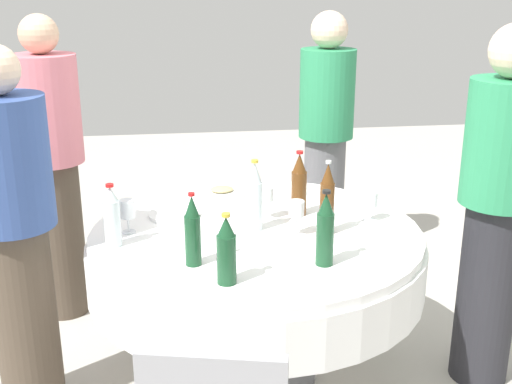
% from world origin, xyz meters
% --- Properties ---
extents(ground_plane, '(10.00, 10.00, 0.00)m').
position_xyz_m(ground_plane, '(0.00, 0.00, 0.00)').
color(ground_plane, '#B7B2A8').
extents(dining_table, '(1.47, 1.47, 0.74)m').
position_xyz_m(dining_table, '(0.00, 0.00, 0.59)').
color(dining_table, white).
rests_on(dining_table, ground_plane).
extents(bottle_clear_left, '(0.07, 0.07, 0.32)m').
position_xyz_m(bottle_clear_left, '(-0.01, 0.00, 0.89)').
color(bottle_clear_left, silver).
rests_on(bottle_clear_left, dining_table).
extents(bottle_clear_west, '(0.07, 0.07, 0.27)m').
position_xyz_m(bottle_clear_west, '(-0.60, -0.10, 0.86)').
color(bottle_clear_west, silver).
rests_on(bottle_clear_west, dining_table).
extents(bottle_dark_green_north, '(0.06, 0.06, 0.29)m').
position_xyz_m(bottle_dark_green_north, '(-0.29, -0.33, 0.87)').
color(bottle_dark_green_north, '#194728').
rests_on(bottle_dark_green_north, dining_table).
extents(bottle_brown_right, '(0.07, 0.07, 0.30)m').
position_xyz_m(bottle_brown_right, '(0.22, 0.16, 0.88)').
color(bottle_brown_right, '#593314').
rests_on(bottle_brown_right, dining_table).
extents(bottle_brown_outer, '(0.06, 0.06, 0.32)m').
position_xyz_m(bottle_brown_outer, '(0.29, -0.08, 0.89)').
color(bottle_brown_outer, '#593314').
rests_on(bottle_brown_outer, dining_table).
extents(bottle_dark_green_south, '(0.07, 0.07, 0.30)m').
position_xyz_m(bottle_dark_green_south, '(0.21, -0.39, 0.88)').
color(bottle_dark_green_south, '#194728').
rests_on(bottle_dark_green_south, dining_table).
extents(bottle_dark_green_east, '(0.07, 0.07, 0.27)m').
position_xyz_m(bottle_dark_green_east, '(-0.17, -0.50, 0.86)').
color(bottle_dark_green_east, '#194728').
rests_on(bottle_dark_green_east, dining_table).
extents(wine_glass_right, '(0.06, 0.06, 0.13)m').
position_xyz_m(wine_glass_right, '(0.52, 0.04, 0.84)').
color(wine_glass_right, white).
rests_on(wine_glass_right, dining_table).
extents(wine_glass_outer, '(0.07, 0.07, 0.15)m').
position_xyz_m(wine_glass_outer, '(0.16, -0.09, 0.85)').
color(wine_glass_outer, white).
rests_on(wine_glass_outer, dining_table).
extents(wine_glass_south, '(0.06, 0.06, 0.15)m').
position_xyz_m(wine_glass_south, '(0.07, 0.13, 0.85)').
color(wine_glass_south, white).
rests_on(wine_glass_south, dining_table).
extents(wine_glass_east, '(0.07, 0.07, 0.15)m').
position_xyz_m(wine_glass_east, '(-0.55, 0.04, 0.84)').
color(wine_glass_east, white).
rests_on(wine_glass_east, dining_table).
extents(plate_mid, '(0.26, 0.26, 0.04)m').
position_xyz_m(plate_mid, '(-0.11, 0.50, 0.75)').
color(plate_mid, white).
rests_on(plate_mid, dining_table).
extents(plate_near, '(0.24, 0.24, 0.02)m').
position_xyz_m(plate_near, '(-0.35, 0.21, 0.75)').
color(plate_near, white).
rests_on(plate_near, dining_table).
extents(spoon_west, '(0.04, 0.18, 0.00)m').
position_xyz_m(spoon_west, '(-0.10, 0.24, 0.74)').
color(spoon_west, silver).
rests_on(spoon_west, dining_table).
extents(fork_north, '(0.17, 0.09, 0.00)m').
position_xyz_m(fork_north, '(-0.05, -0.15, 0.74)').
color(fork_north, silver).
rests_on(fork_north, dining_table).
extents(spoon_right, '(0.03, 0.18, 0.00)m').
position_xyz_m(spoon_right, '(0.32, 0.38, 0.74)').
color(spoon_right, silver).
rests_on(spoon_right, dining_table).
extents(person_left, '(0.34, 0.34, 1.62)m').
position_xyz_m(person_left, '(-0.97, 0.77, 0.85)').
color(person_left, '#4C3F33').
rests_on(person_left, ground_plane).
extents(person_west, '(0.34, 0.34, 1.62)m').
position_xyz_m(person_west, '(1.03, -0.14, 0.85)').
color(person_west, '#26262B').
rests_on(person_west, ground_plane).
extents(person_north, '(0.34, 0.34, 1.60)m').
position_xyz_m(person_north, '(0.61, 1.27, 0.84)').
color(person_north, slate).
rests_on(person_north, ground_plane).
extents(person_right, '(0.34, 0.34, 1.56)m').
position_xyz_m(person_right, '(-0.99, -0.09, 0.81)').
color(person_right, '#4C3F33').
rests_on(person_right, ground_plane).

